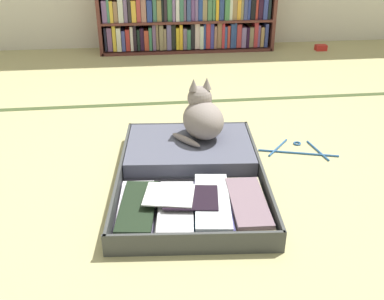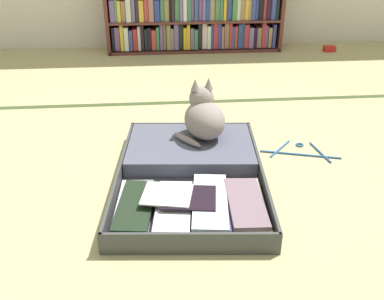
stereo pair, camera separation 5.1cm
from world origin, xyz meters
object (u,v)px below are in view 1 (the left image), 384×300
at_px(black_cat, 202,117).
at_px(small_red_pouch, 321,48).
at_px(open_suitcase, 192,170).
at_px(clothes_hanger, 298,150).
at_px(bookshelf, 186,7).

bearing_deg(black_cat, small_red_pouch, 53.73).
bearing_deg(open_suitcase, small_red_pouch, 55.53).
bearing_deg(small_red_pouch, clothes_hanger, -114.61).
relative_size(open_suitcase, clothes_hanger, 2.56).
bearing_deg(clothes_hanger, bookshelf, 99.67).
bearing_deg(bookshelf, open_suitcase, -95.49).
height_order(black_cat, clothes_hanger, black_cat).
xyz_separation_m(bookshelf, clothes_hanger, (0.35, -2.06, -0.38)).
xyz_separation_m(open_suitcase, black_cat, (0.08, 0.24, 0.15)).
bearing_deg(small_red_pouch, bookshelf, 172.27).
relative_size(bookshelf, small_red_pouch, 15.59).
relative_size(black_cat, clothes_hanger, 0.75).
xyz_separation_m(black_cat, small_red_pouch, (1.36, 1.85, -0.17)).
xyz_separation_m(bookshelf, open_suitcase, (-0.22, -2.26, -0.34)).
height_order(bookshelf, open_suitcase, bookshelf).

